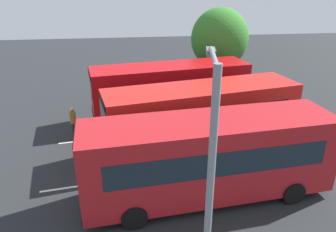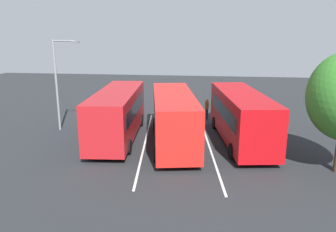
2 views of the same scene
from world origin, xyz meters
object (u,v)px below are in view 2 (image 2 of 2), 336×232
(bus_far_left, at_px, (241,115))
(street_lamp, at_px, (59,79))
(bus_center_left, at_px, (174,117))
(bus_center_right, at_px, (118,113))
(pedestrian, at_px, (207,107))

(bus_far_left, relative_size, street_lamp, 1.49)
(bus_center_left, relative_size, street_lamp, 1.49)
(bus_center_left, height_order, street_lamp, street_lamp)
(bus_center_right, xyz_separation_m, pedestrian, (5.85, -5.87, -0.74))
(bus_far_left, bearing_deg, bus_center_left, 93.24)
(bus_far_left, relative_size, bus_center_left, 1.00)
(bus_center_left, bearing_deg, bus_far_left, -88.39)
(bus_far_left, relative_size, bus_center_right, 1.01)
(bus_center_left, xyz_separation_m, pedestrian, (6.47, -2.03, -0.74))
(street_lamp, bearing_deg, bus_far_left, 6.86)
(bus_center_right, bearing_deg, street_lamp, 69.49)
(bus_center_right, distance_m, street_lamp, 5.21)
(bus_center_left, relative_size, pedestrian, 5.59)
(bus_center_right, bearing_deg, bus_center_left, -104.41)
(bus_far_left, xyz_separation_m, street_lamp, (0.98, 12.76, 2.02))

